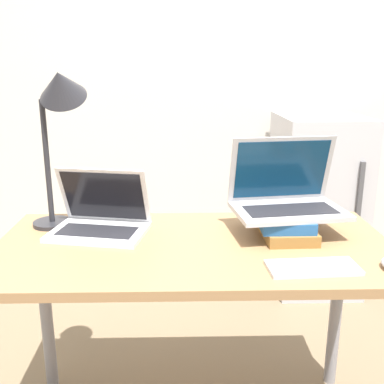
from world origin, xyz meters
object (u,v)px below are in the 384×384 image
book_stack (284,225)px  desk_lamp (59,104)px  laptop_left (100,220)px  laptop_on_books (286,196)px  wireless_keyboard (313,267)px  mini_fridge (315,202)px

book_stack → desk_lamp: desk_lamp is taller
laptop_left → laptop_on_books: (0.66, -0.01, 0.08)m
laptop_left → desk_lamp: (-0.13, 0.04, 0.40)m
laptop_on_books → wireless_keyboard: bearing=-87.7°
desk_lamp → mini_fridge: desk_lamp is taller
laptop_left → wireless_keyboard: bearing=-25.9°
desk_lamp → laptop_left: bearing=-19.0°
laptop_left → desk_lamp: size_ratio=0.61×
mini_fridge → desk_lamp: bearing=-139.3°
laptop_left → mini_fridge: bearing=44.9°
desk_lamp → laptop_on_books: bearing=-3.6°
desk_lamp → mini_fridge: 1.77m
laptop_on_books → mini_fridge: 1.26m
laptop_left → wireless_keyboard: size_ratio=1.34×
book_stack → desk_lamp: (-0.77, 0.09, 0.41)m
laptop_left → book_stack: laptop_left is taller
desk_lamp → book_stack: bearing=-6.8°
laptop_left → laptop_on_books: size_ratio=0.89×
book_stack → desk_lamp: bearing=173.2°
laptop_on_books → book_stack: bearing=-103.4°
book_stack → mini_fridge: (0.47, 1.16, -0.27)m
book_stack → laptop_on_books: 0.10m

